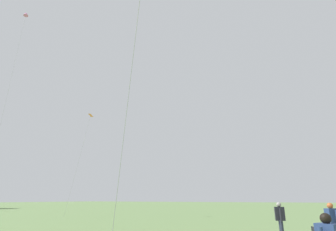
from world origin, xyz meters
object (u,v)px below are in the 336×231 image
Objects in this scene: person_redhead_woman at (333,222)px; small_kite_diamond_red at (88,125)px; person_tall_center at (280,218)px; small_kite_streamer_purple at (25,16)px.

person_redhead_woman is 0.14× the size of small_kite_diamond_red.
small_kite_streamer_purple is at bearing -23.22° from person_tall_center.
person_redhead_woman reaches higher than person_tall_center.
small_kite_streamer_purple reaches higher than small_kite_diamond_red.
person_tall_center is 2.52m from person_redhead_woman.
person_tall_center is 1.00× the size of person_redhead_woman.
small_kite_streamer_purple is at bearing -53.35° from person_redhead_woman.
small_kite_streamer_purple is 18.00m from small_kite_diamond_red.
small_kite_diamond_red is at bearing -37.57° from person_tall_center.
small_kite_diamond_red is (9.99, 22.98, 9.10)m from person_redhead_woman.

